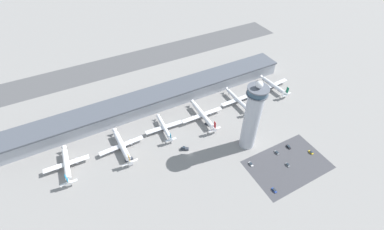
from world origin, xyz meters
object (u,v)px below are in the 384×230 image
(car_maroon_suv, at_px, (274,190))
(control_tower, at_px, (252,117))
(airplane_gate_delta, at_px, (203,115))
(car_navy_sedan, at_px, (288,147))
(service_truck_fuel, at_px, (208,124))
(car_silver_sedan, at_px, (288,165))
(car_yellow_taxi, at_px, (251,164))
(car_blue_compact, at_px, (277,153))
(airplane_gate_bravo, at_px, (122,146))
(airplane_gate_alpha, at_px, (66,164))
(airplane_gate_charlie, at_px, (164,127))
(service_truck_catering, at_px, (185,149))
(car_grey_coupe, at_px, (311,152))
(airplane_gate_echo, at_px, (238,100))
(airplane_gate_foxtrot, at_px, (273,85))
(service_truck_baggage, at_px, (129,159))

(car_maroon_suv, bearing_deg, control_tower, 79.08)
(airplane_gate_delta, bearing_deg, car_maroon_suv, -84.53)
(car_navy_sedan, bearing_deg, car_maroon_suv, -145.85)
(service_truck_fuel, relative_size, car_navy_sedan, 1.23)
(car_maroon_suv, distance_m, car_silver_sedan, 27.45)
(car_yellow_taxi, bearing_deg, service_truck_fuel, 97.96)
(control_tower, distance_m, car_blue_compact, 40.31)
(airplane_gate_bravo, bearing_deg, airplane_gate_alpha, 177.94)
(airplane_gate_charlie, distance_m, car_blue_compact, 98.25)
(car_blue_compact, bearing_deg, service_truck_catering, 149.37)
(airplane_gate_alpha, bearing_deg, car_maroon_suv, -35.12)
(airplane_gate_charlie, bearing_deg, airplane_gate_alpha, -178.92)
(car_silver_sedan, xyz_separation_m, car_grey_coupe, (25.88, 0.50, 0.00))
(airplane_gate_echo, xyz_separation_m, airplane_gate_foxtrot, (47.24, 2.01, 0.07))
(airplane_gate_alpha, distance_m, service_truck_catering, 92.95)
(car_blue_compact, bearing_deg, control_tower, 130.03)
(airplane_gate_alpha, distance_m, service_truck_fuel, 121.76)
(airplane_gate_charlie, relative_size, airplane_gate_delta, 0.78)
(airplane_gate_bravo, xyz_separation_m, car_yellow_taxi, (85.39, -62.99, -3.65))
(airplane_gate_alpha, relative_size, car_yellow_taxi, 7.99)
(airplane_gate_bravo, relative_size, car_navy_sedan, 8.65)
(control_tower, height_order, airplane_gate_delta, control_tower)
(airplane_gate_charlie, height_order, car_grey_coupe, airplane_gate_charlie)
(airplane_gate_alpha, height_order, car_navy_sedan, airplane_gate_alpha)
(airplane_gate_charlie, height_order, airplane_gate_delta, airplane_gate_delta)
(service_truck_baggage, height_order, car_maroon_suv, service_truck_baggage)
(airplane_gate_delta, bearing_deg, car_yellow_taxi, -82.92)
(airplane_gate_delta, distance_m, car_maroon_suv, 90.68)
(car_silver_sedan, bearing_deg, car_grey_coupe, 1.10)
(service_truck_fuel, height_order, car_yellow_taxi, service_truck_fuel)
(control_tower, height_order, service_truck_baggage, control_tower)
(airplane_gate_alpha, bearing_deg, airplane_gate_foxtrot, 1.15)
(airplane_gate_delta, xyz_separation_m, car_yellow_taxi, (7.89, -63.60, -4.17))
(service_truck_baggage, height_order, car_navy_sedan, service_truck_baggage)
(car_silver_sedan, bearing_deg, airplane_gate_delta, 113.07)
(airplane_gate_alpha, bearing_deg, car_yellow_taxi, -26.61)
(airplane_gate_delta, relative_size, car_silver_sedan, 10.81)
(service_truck_baggage, bearing_deg, control_tower, -17.97)
(service_truck_fuel, bearing_deg, car_silver_sedan, -64.37)
(service_truck_fuel, relative_size, car_blue_compact, 1.30)
(service_truck_fuel, height_order, car_navy_sedan, service_truck_fuel)
(car_silver_sedan, bearing_deg, airplane_gate_echo, 83.90)
(airplane_gate_alpha, xyz_separation_m, airplane_gate_delta, (120.95, -0.95, 0.16))
(airplane_gate_foxtrot, xyz_separation_m, car_maroon_suv, (-80.42, -95.34, -3.98))
(control_tower, bearing_deg, car_silver_sedan, -64.55)
(service_truck_catering, bearing_deg, car_blue_compact, -30.63)
(airplane_gate_foxtrot, distance_m, car_navy_sedan, 81.42)
(airplane_gate_delta, relative_size, car_grey_coupe, 10.23)
(car_navy_sedan, height_order, car_yellow_taxi, car_navy_sedan)
(airplane_gate_alpha, height_order, service_truck_fuel, airplane_gate_alpha)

